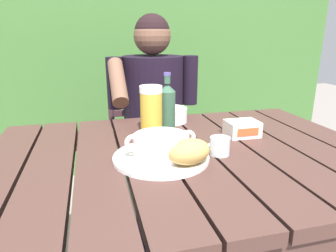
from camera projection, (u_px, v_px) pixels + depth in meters
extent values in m
cube|color=#472D27|center=(49.00, 171.00, 0.87)|extent=(0.13, 0.87, 0.04)
cube|color=#472D27|center=(99.00, 166.00, 0.90)|extent=(0.13, 0.87, 0.04)
cube|color=#472D27|center=(144.00, 161.00, 0.93)|extent=(0.13, 0.87, 0.04)
cube|color=#472D27|center=(187.00, 157.00, 0.97)|extent=(0.13, 0.87, 0.04)
cube|color=#472D27|center=(227.00, 153.00, 1.00)|extent=(0.13, 0.87, 0.04)
cube|color=#472D27|center=(264.00, 149.00, 1.03)|extent=(0.13, 0.87, 0.04)
cube|color=#472D27|center=(299.00, 145.00, 1.06)|extent=(0.13, 0.87, 0.04)
cube|color=#472D27|center=(332.00, 142.00, 1.10)|extent=(0.13, 0.87, 0.04)
cube|color=#472D27|center=(159.00, 134.00, 1.36)|extent=(1.20, 0.03, 0.08)
cube|color=#472D27|center=(30.00, 215.00, 1.31)|extent=(0.06, 0.06, 0.71)
cube|color=#472D27|center=(268.00, 183.00, 1.58)|extent=(0.06, 0.06, 0.71)
cube|color=#3F6C31|center=(124.00, 71.00, 2.61)|extent=(3.50, 0.60, 1.60)
cylinder|color=#4C3823|center=(86.00, 51.00, 2.63)|extent=(0.10, 0.10, 1.92)
cylinder|color=#4C3823|center=(184.00, 57.00, 2.87)|extent=(0.10, 0.10, 1.79)
cylinder|color=#3C2229|center=(193.00, 192.00, 1.75)|extent=(0.04, 0.04, 0.45)
cylinder|color=#3C2229|center=(121.00, 202.00, 1.65)|extent=(0.04, 0.04, 0.45)
cylinder|color=#3C2229|center=(175.00, 166.00, 2.11)|extent=(0.04, 0.04, 0.45)
cylinder|color=#3C2229|center=(115.00, 172.00, 2.01)|extent=(0.04, 0.04, 0.45)
cube|color=#3C2229|center=(150.00, 147.00, 1.81)|extent=(0.45, 0.42, 0.02)
cylinder|color=#3C2229|center=(176.00, 98.00, 1.96)|extent=(0.04, 0.04, 0.52)
cylinder|color=#3C2229|center=(111.00, 102.00, 1.86)|extent=(0.04, 0.04, 0.52)
cube|color=#3C2229|center=(144.00, 112.00, 1.94)|extent=(0.42, 0.02, 0.04)
cube|color=#3C2229|center=(144.00, 92.00, 1.90)|extent=(0.42, 0.02, 0.04)
cube|color=#3C2229|center=(143.00, 71.00, 1.86)|extent=(0.42, 0.02, 0.04)
cylinder|color=black|center=(177.00, 205.00, 1.62)|extent=(0.11, 0.11, 0.45)
cylinder|color=black|center=(173.00, 149.00, 1.63)|extent=(0.13, 0.40, 0.13)
cylinder|color=black|center=(146.00, 210.00, 1.58)|extent=(0.11, 0.11, 0.45)
cylinder|color=black|center=(142.00, 152.00, 1.59)|extent=(0.13, 0.40, 0.13)
cylinder|color=black|center=(153.00, 102.00, 1.63)|extent=(0.32, 0.32, 0.49)
sphere|color=brown|center=(152.00, 36.00, 1.53)|extent=(0.19, 0.19, 0.19)
sphere|color=black|center=(152.00, 32.00, 1.52)|extent=(0.18, 0.18, 0.18)
cylinder|color=black|center=(190.00, 80.00, 1.63)|extent=(0.08, 0.08, 0.26)
cylinder|color=black|center=(115.00, 83.00, 1.53)|extent=(0.08, 0.08, 0.26)
cylinder|color=brown|center=(118.00, 82.00, 1.37)|extent=(0.07, 0.25, 0.21)
cylinder|color=white|center=(161.00, 157.00, 0.90)|extent=(0.29, 0.29, 0.01)
cylinder|color=white|center=(161.00, 145.00, 0.89)|extent=(0.17, 0.17, 0.06)
cylinder|color=#C7792A|center=(161.00, 141.00, 0.89)|extent=(0.15, 0.15, 0.01)
torus|color=white|center=(133.00, 143.00, 0.87)|extent=(0.05, 0.01, 0.05)
torus|color=white|center=(188.00, 138.00, 0.91)|extent=(0.05, 0.01, 0.05)
ellipsoid|color=tan|center=(189.00, 151.00, 0.84)|extent=(0.15, 0.13, 0.07)
cylinder|color=gold|center=(151.00, 113.00, 1.12)|extent=(0.08, 0.08, 0.15)
cylinder|color=white|center=(151.00, 89.00, 1.10)|extent=(0.08, 0.08, 0.02)
cylinder|color=#325741|center=(167.00, 110.00, 1.18)|extent=(0.06, 0.06, 0.15)
cone|color=#325741|center=(167.00, 88.00, 1.15)|extent=(0.06, 0.06, 0.03)
cylinder|color=#325741|center=(167.00, 80.00, 1.14)|extent=(0.02, 0.02, 0.03)
cylinder|color=#534797|center=(167.00, 74.00, 1.14)|extent=(0.03, 0.03, 0.01)
cylinder|color=silver|center=(220.00, 146.00, 0.93)|extent=(0.06, 0.06, 0.06)
cube|color=white|center=(242.00, 128.00, 1.10)|extent=(0.12, 0.09, 0.06)
cube|color=#DF5A2D|center=(248.00, 132.00, 1.06)|extent=(0.08, 0.00, 0.03)
cube|color=silver|center=(208.00, 145.00, 1.00)|extent=(0.12, 0.03, 0.00)
cube|color=black|center=(191.00, 147.00, 0.98)|extent=(0.07, 0.03, 0.01)
cylinder|color=white|center=(171.00, 115.00, 1.27)|extent=(0.13, 0.13, 0.06)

